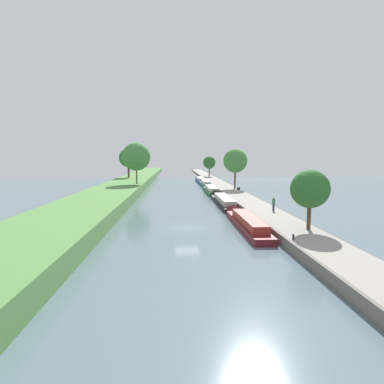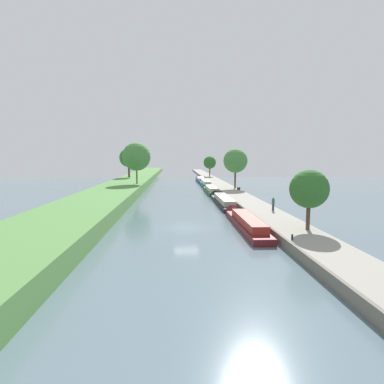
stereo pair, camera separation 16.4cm
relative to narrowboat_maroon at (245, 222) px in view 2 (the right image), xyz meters
name	(u,v)px [view 2 (the right image)]	position (x,y,z in m)	size (l,w,h in m)	color
ground_plane	(186,227)	(-6.09, 0.16, -0.55)	(160.00, 160.00, 0.00)	slate
left_grassy_bank	(67,221)	(-18.11, 0.16, 0.29)	(8.70, 260.00, 1.69)	#518442
right_towpath	(279,223)	(3.60, 0.16, -0.15)	(4.05, 260.00, 0.80)	gray
stone_quay	(259,223)	(1.45, 0.16, -0.13)	(0.25, 260.00, 0.85)	#6B665B
narrowboat_maroon	(245,222)	(0.00, 0.00, 0.00)	(1.91, 14.84, 1.95)	maroon
narrowboat_black	(223,200)	(0.06, 16.48, -0.03)	(2.03, 16.57, 2.00)	black
narrowboat_green	(211,190)	(-0.09, 31.96, 0.02)	(2.00, 13.56, 2.00)	#1E6033
narrowboat_teal	(205,184)	(0.13, 46.39, 0.08)	(1.89, 14.35, 2.09)	#195B60
narrowboat_blue	(200,180)	(0.10, 61.49, -0.03)	(2.15, 14.01, 2.04)	#283D93
tree_rightbank_near	(309,189)	(4.56, -4.79, 3.86)	(3.41, 3.41, 5.34)	#4C3828
tree_rightbank_midnear	(235,161)	(5.02, 32.83, 5.84)	(4.90, 4.90, 8.06)	#4C3828
tree_rightbank_midfar	(210,163)	(3.99, 72.29, 4.77)	(4.06, 4.06, 6.57)	brown
tree_leftbank_downstream	(129,158)	(-19.68, 54.96, 6.36)	(4.98, 4.98, 7.75)	#4C3828
tree_leftbank_upstream	(136,157)	(-15.09, 33.85, 6.69)	(5.73, 5.73, 8.42)	brown
person_walking	(273,203)	(4.50, 5.21, 1.12)	(0.34, 0.34, 1.66)	#282D42
mooring_bollard_near	(292,237)	(1.88, -8.29, 0.47)	(0.16, 0.16, 0.45)	black
mooring_bollard_far	(204,177)	(1.88, 67.84, 0.47)	(0.16, 0.16, 0.45)	black
park_bench	(239,188)	(5.18, 29.79, 0.60)	(0.44, 1.50, 0.47)	#333338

